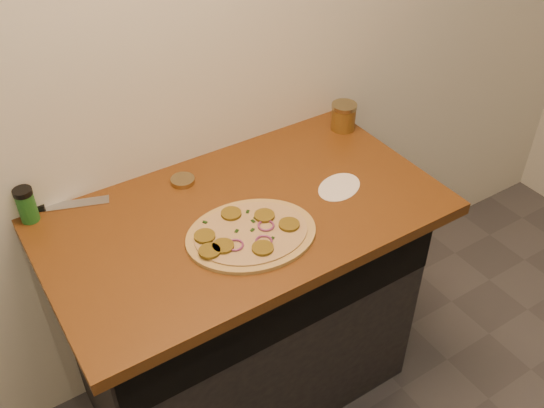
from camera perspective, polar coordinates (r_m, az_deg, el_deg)
cabinet at (r=2.17m, az=-2.76°, el=-9.82°), size 1.10×0.60×0.86m
countertop at (r=1.84m, az=-2.71°, el=-1.04°), size 1.20×0.70×0.04m
pizza at (r=1.73m, az=-2.05°, el=-2.83°), size 0.43×0.43×0.03m
chefs_knife at (r=1.95m, az=-20.29°, el=-0.25°), size 0.29×0.13×0.02m
mason_jar_lid at (r=1.95m, az=-8.40°, el=2.19°), size 0.10×0.10×0.02m
salsa_jar at (r=2.19m, az=6.74°, el=8.19°), size 0.09×0.09×0.10m
spice_shaker at (r=1.89m, az=-22.11°, el=-0.07°), size 0.06×0.06×0.11m
flour_spill at (r=1.92m, az=6.34°, el=1.60°), size 0.21×0.21×0.00m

